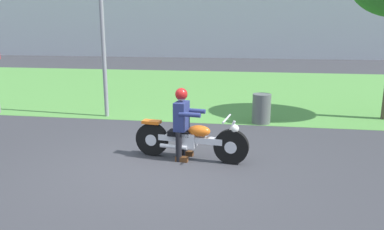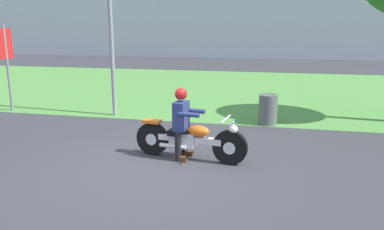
{
  "view_description": "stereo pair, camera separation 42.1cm",
  "coord_description": "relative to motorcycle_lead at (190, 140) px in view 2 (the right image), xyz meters",
  "views": [
    {
      "loc": [
        1.73,
        -6.3,
        2.56
      ],
      "look_at": [
        0.58,
        0.82,
        0.85
      ],
      "focal_mm": 35.11,
      "sensor_mm": 36.0,
      "label": 1
    },
    {
      "loc": [
        2.15,
        -6.22,
        2.56
      ],
      "look_at": [
        0.58,
        0.82,
        0.85
      ],
      "focal_mm": 35.11,
      "sensor_mm": 36.0,
      "label": 2
    }
  ],
  "objects": [
    {
      "name": "grass_verge",
      "position": [
        -0.58,
        8.82,
        -0.4
      ],
      "size": [
        60.0,
        12.0,
        0.01
      ],
      "primitive_type": "cube",
      "color": "#549342",
      "rests_on": "ground"
    },
    {
      "name": "sign_banner",
      "position": [
        -6.4,
        3.1,
        1.32
      ],
      "size": [
        0.08,
        0.6,
        2.6
      ],
      "color": "gray",
      "rests_on": "ground"
    },
    {
      "name": "rider_lead",
      "position": [
        -0.17,
        0.03,
        0.42
      ],
      "size": [
        0.59,
        0.51,
        1.41
      ],
      "rotation": [
        0.0,
        0.0,
        -0.14
      ],
      "color": "black",
      "rests_on": "ground"
    },
    {
      "name": "ground",
      "position": [
        -0.58,
        -0.62,
        -0.4
      ],
      "size": [
        120.0,
        120.0,
        0.0
      ],
      "primitive_type": "plane",
      "color": "#38383D"
    },
    {
      "name": "motorcycle_lead",
      "position": [
        0.0,
        0.0,
        0.0
      ],
      "size": [
        2.29,
        0.66,
        0.89
      ],
      "rotation": [
        0.0,
        0.0,
        -0.14
      ],
      "color": "black",
      "rests_on": "ground"
    },
    {
      "name": "trash_can",
      "position": [
        1.42,
        3.09,
        -0.0
      ],
      "size": [
        0.49,
        0.49,
        0.8
      ],
      "primitive_type": "cylinder",
      "color": "#595E5B",
      "rests_on": "ground"
    }
  ]
}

